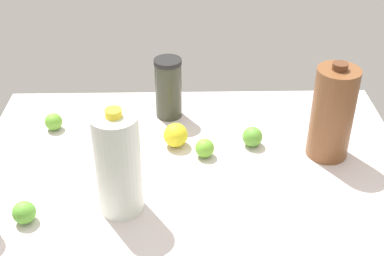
# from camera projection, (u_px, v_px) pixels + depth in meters

# --- Properties ---
(countertop) EXTENTS (1.20, 0.76, 0.03)m
(countertop) POSITION_uv_depth(u_px,v_px,m) (192.00, 162.00, 1.51)
(countertop) COLOR silver
(countertop) RESTS_ON ground
(milk_jug) EXTENTS (0.11, 0.11, 0.28)m
(milk_jug) POSITION_uv_depth(u_px,v_px,m) (118.00, 164.00, 1.26)
(milk_jug) COLOR white
(milk_jug) RESTS_ON countertop
(chocolate_milk_jug) EXTENTS (0.12, 0.12, 0.28)m
(chocolate_milk_jug) POSITION_uv_depth(u_px,v_px,m) (332.00, 113.00, 1.45)
(chocolate_milk_jug) COLOR brown
(chocolate_milk_jug) RESTS_ON countertop
(shaker_bottle) EXTENTS (0.08, 0.08, 0.19)m
(shaker_bottle) POSITION_uv_depth(u_px,v_px,m) (168.00, 88.00, 1.64)
(shaker_bottle) COLOR #373A2B
(shaker_bottle) RESTS_ON countertop
(lime_by_jug) EXTENTS (0.06, 0.06, 0.06)m
(lime_by_jug) POSITION_uv_depth(u_px,v_px,m) (24.00, 212.00, 1.27)
(lime_by_jug) COLOR #61AF36
(lime_by_jug) RESTS_ON countertop
(lime_near_front) EXTENTS (0.05, 0.05, 0.05)m
(lime_near_front) POSITION_uv_depth(u_px,v_px,m) (205.00, 148.00, 1.49)
(lime_near_front) COLOR #6EB631
(lime_near_front) RESTS_ON countertop
(lemon_far_back) EXTENTS (0.07, 0.07, 0.07)m
(lemon_far_back) POSITION_uv_depth(u_px,v_px,m) (176.00, 135.00, 1.54)
(lemon_far_back) COLOR yellow
(lemon_far_back) RESTS_ON countertop
(lime_beside_bowl) EXTENTS (0.05, 0.05, 0.05)m
(lime_beside_bowl) POSITION_uv_depth(u_px,v_px,m) (54.00, 122.00, 1.61)
(lime_beside_bowl) COLOR #69AC32
(lime_beside_bowl) RESTS_ON countertop
(lime_loose) EXTENTS (0.06, 0.06, 0.06)m
(lime_loose) POSITION_uv_depth(u_px,v_px,m) (252.00, 137.00, 1.54)
(lime_loose) COLOR #60A836
(lime_loose) RESTS_ON countertop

